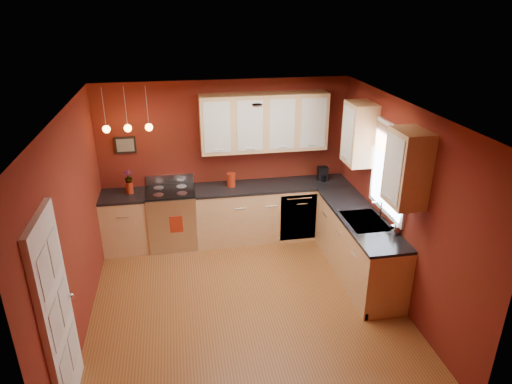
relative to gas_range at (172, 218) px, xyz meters
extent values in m
plane|color=#8F5C29|center=(0.92, -1.80, -0.48)|extent=(4.20, 4.20, 0.00)
cube|color=#F0E4D1|center=(0.92, -1.80, 2.12)|extent=(4.00, 4.20, 0.02)
cube|color=maroon|center=(0.92, 0.30, 0.82)|extent=(4.00, 0.02, 2.60)
cube|color=maroon|center=(0.92, -3.90, 0.82)|extent=(4.00, 0.02, 2.60)
cube|color=maroon|center=(-1.08, -1.80, 0.82)|extent=(0.02, 4.20, 2.60)
cube|color=maroon|center=(2.92, -1.80, 0.82)|extent=(0.02, 4.20, 2.60)
cube|color=tan|center=(-0.73, 0.00, -0.03)|extent=(0.70, 0.60, 0.90)
cube|color=tan|center=(1.65, 0.00, -0.03)|extent=(2.54, 0.60, 0.90)
cube|color=tan|center=(2.62, -1.35, -0.03)|extent=(0.60, 2.10, 0.90)
cube|color=black|center=(-0.73, 0.00, 0.44)|extent=(0.70, 0.62, 0.04)
cube|color=black|center=(1.65, 0.00, 0.44)|extent=(2.54, 0.62, 0.04)
cube|color=black|center=(2.62, -1.35, 0.44)|extent=(0.62, 2.10, 0.04)
cube|color=silver|center=(0.00, 0.00, -0.02)|extent=(0.76, 0.64, 0.92)
cube|color=black|center=(0.00, -0.30, 0.00)|extent=(0.55, 0.02, 0.32)
cylinder|color=silver|center=(0.00, -0.31, 0.24)|extent=(0.60, 0.02, 0.02)
cube|color=black|center=(0.00, 0.00, 0.45)|extent=(0.76, 0.60, 0.03)
cylinder|color=#98989D|center=(-0.18, -0.14, 0.47)|extent=(0.16, 0.16, 0.01)
cylinder|color=#98989D|center=(0.18, -0.14, 0.47)|extent=(0.16, 0.16, 0.01)
cylinder|color=#98989D|center=(-0.18, 0.14, 0.47)|extent=(0.16, 0.16, 0.01)
cylinder|color=#98989D|center=(0.18, 0.14, 0.47)|extent=(0.16, 0.16, 0.01)
cube|color=silver|center=(0.00, 0.30, 0.55)|extent=(0.76, 0.04, 0.16)
cube|color=silver|center=(2.02, -0.29, -0.03)|extent=(0.60, 0.02, 0.80)
cube|color=#98989D|center=(2.62, -1.50, 0.43)|extent=(0.50, 0.70, 0.05)
cube|color=black|center=(2.62, -1.33, 0.42)|extent=(0.42, 0.30, 0.02)
cube|color=black|center=(2.62, -1.67, 0.42)|extent=(0.42, 0.30, 0.02)
cylinder|color=white|center=(2.84, -1.50, 0.60)|extent=(0.02, 0.02, 0.28)
cylinder|color=white|center=(2.77, -1.50, 0.73)|extent=(0.16, 0.02, 0.02)
cube|color=white|center=(2.90, -1.50, 1.17)|extent=(0.04, 1.02, 1.22)
cube|color=white|center=(2.89, -1.50, 1.17)|extent=(0.01, 0.90, 1.10)
cube|color=#9C6D4E|center=(2.87, -1.50, 1.54)|extent=(0.02, 0.96, 0.36)
cube|color=white|center=(-1.05, -3.00, 0.54)|extent=(0.06, 0.82, 2.05)
cube|color=silver|center=(-1.02, -3.18, 1.12)|extent=(0.00, 0.28, 0.40)
cube|color=silver|center=(-1.02, -2.82, 1.12)|extent=(0.00, 0.28, 0.40)
cube|color=silver|center=(-1.02, -3.18, 0.57)|extent=(0.00, 0.28, 0.40)
cube|color=silver|center=(-1.02, -2.82, 0.57)|extent=(0.00, 0.28, 0.40)
cube|color=silver|center=(-1.02, -3.18, 0.02)|extent=(0.00, 0.28, 0.40)
cube|color=silver|center=(-1.02, -2.82, 0.02)|extent=(0.00, 0.28, 0.40)
sphere|color=white|center=(-0.99, -2.67, 0.52)|extent=(0.06, 0.06, 0.06)
cube|color=tan|center=(1.52, 0.12, 1.47)|extent=(2.00, 0.35, 0.90)
cube|color=tan|center=(2.75, -1.48, 1.47)|extent=(0.35, 1.95, 0.90)
cube|color=black|center=(-0.63, 0.28, 1.17)|extent=(0.32, 0.03, 0.26)
cylinder|color=#98989D|center=(-0.83, -0.05, 1.82)|extent=(0.01, 0.01, 0.60)
sphere|color=#FFA53F|center=(-0.83, -0.05, 1.52)|extent=(0.11, 0.11, 0.11)
cylinder|color=#98989D|center=(-0.53, -0.05, 1.82)|extent=(0.01, 0.01, 0.60)
sphere|color=#FFA53F|center=(-0.53, -0.05, 1.52)|extent=(0.11, 0.11, 0.11)
cylinder|color=#98989D|center=(-0.23, -0.05, 1.82)|extent=(0.01, 0.01, 0.60)
sphere|color=#FFA53F|center=(-0.23, -0.05, 1.52)|extent=(0.11, 0.11, 0.11)
cylinder|color=#9A2510|center=(0.97, 0.04, 0.56)|extent=(0.14, 0.14, 0.21)
cylinder|color=#9A2510|center=(0.97, 0.04, 0.67)|extent=(0.15, 0.15, 0.02)
cylinder|color=#9A2510|center=(-0.62, 0.05, 0.55)|extent=(0.11, 0.11, 0.18)
imported|color=#9A2510|center=(-0.62, 0.05, 0.72)|extent=(0.12, 0.12, 0.21)
cube|color=black|center=(2.50, 0.05, 0.58)|extent=(0.16, 0.14, 0.23)
cylinder|color=black|center=(2.50, 0.00, 0.51)|extent=(0.09, 0.09, 0.11)
imported|color=white|center=(2.84, -1.93, 0.55)|extent=(0.10, 0.10, 0.19)
cube|color=#9A2510|center=(0.06, -0.33, 0.04)|extent=(0.20, 0.01, 0.27)
camera|label=1|loc=(0.18, -6.72, 3.28)|focal=32.00mm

